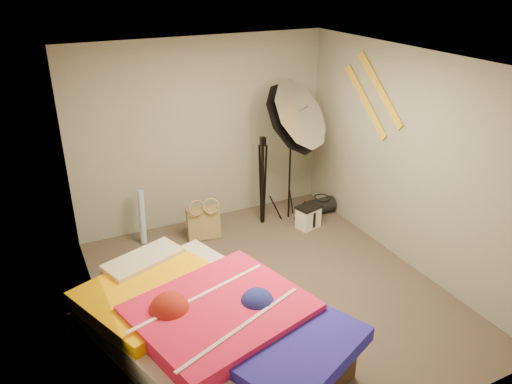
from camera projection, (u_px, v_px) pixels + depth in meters
floor at (272, 292)px, 5.50m from camera, size 4.00×4.00×0.00m
ceiling at (276, 62)px, 4.46m from camera, size 4.00×4.00×0.00m
wall_back at (203, 133)px, 6.61m from camera, size 3.50×0.00×3.50m
wall_front at (413, 299)px, 3.35m from camera, size 3.50×0.00×3.50m
wall_left at (94, 226)px, 4.28m from camera, size 0.00×4.00×4.00m
wall_right at (409, 161)px, 5.68m from camera, size 0.00×4.00×4.00m
tote_bag at (204, 223)px, 6.51m from camera, size 0.45×0.24×0.44m
wrapping_roll at (142, 217)px, 6.37m from camera, size 0.15×0.22×0.70m
camera_case at (308, 217)px, 6.79m from camera, size 0.34×0.28×0.30m
duffel_bag at (321, 206)px, 7.20m from camera, size 0.38×0.23×0.23m
wall_stripe_upper at (380, 89)px, 5.87m from camera, size 0.02×0.91×0.78m
wall_stripe_lower at (365, 101)px, 6.16m from camera, size 0.02×0.91×0.78m
bed at (206, 328)px, 4.46m from camera, size 2.24×2.65×0.65m
photo_umbrella at (293, 119)px, 6.32m from camera, size 1.01×1.11×2.09m
camera_tripod at (263, 175)px, 6.69m from camera, size 0.07×0.07×1.25m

